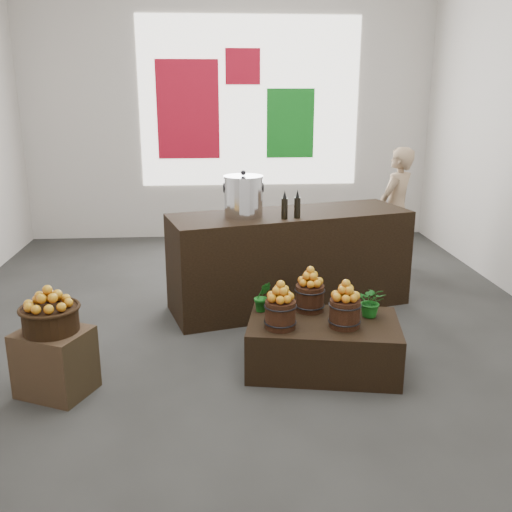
{
  "coord_description": "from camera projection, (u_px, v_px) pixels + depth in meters",
  "views": [
    {
      "loc": [
        -0.25,
        -5.11,
        2.17
      ],
      "look_at": [
        0.1,
        -0.4,
        0.8
      ],
      "focal_mm": 40.0,
      "sensor_mm": 36.0,
      "label": 1
    }
  ],
  "objects": [
    {
      "name": "ground",
      "position": [
        242.0,
        324.0,
        5.52
      ],
      "size": [
        7.0,
        7.0,
        0.0
      ],
      "primitive_type": "plane",
      "color": "#323230",
      "rests_on": "ground"
    },
    {
      "name": "back_wall",
      "position": [
        229.0,
        103.0,
        8.31
      ],
      "size": [
        6.0,
        0.04,
        4.0
      ],
      "primitive_type": "cube",
      "color": "beige",
      "rests_on": "ground"
    },
    {
      "name": "back_opening",
      "position": [
        250.0,
        103.0,
        8.31
      ],
      "size": [
        3.2,
        0.02,
        2.4
      ],
      "primitive_type": "cube",
      "color": "white",
      "rests_on": "back_wall"
    },
    {
      "name": "deco_red_left",
      "position": [
        188.0,
        110.0,
        8.26
      ],
      "size": [
        0.9,
        0.04,
        1.4
      ],
      "primitive_type": "cube",
      "color": "#B70E24",
      "rests_on": "back_wall"
    },
    {
      "name": "deco_green_right",
      "position": [
        290.0,
        123.0,
        8.43
      ],
      "size": [
        0.7,
        0.04,
        1.0
      ],
      "primitive_type": "cube",
      "color": "#137A1C",
      "rests_on": "back_wall"
    },
    {
      "name": "deco_red_upper",
      "position": [
        243.0,
        66.0,
        8.15
      ],
      "size": [
        0.5,
        0.04,
        0.5
      ],
      "primitive_type": "cube",
      "color": "#B70E24",
      "rests_on": "back_wall"
    },
    {
      "name": "crate",
      "position": [
        55.0,
        362.0,
        4.2
      ],
      "size": [
        0.62,
        0.57,
        0.49
      ],
      "primitive_type": "cube",
      "rotation": [
        0.0,
        0.0,
        -0.43
      ],
      "color": "brown",
      "rests_on": "ground"
    },
    {
      "name": "wicker_basket",
      "position": [
        51.0,
        319.0,
        4.11
      ],
      "size": [
        0.4,
        0.4,
        0.18
      ],
      "primitive_type": "cylinder",
      "color": "black",
      "rests_on": "crate"
    },
    {
      "name": "apples_in_basket",
      "position": [
        48.0,
        297.0,
        4.06
      ],
      "size": [
        0.31,
        0.31,
        0.17
      ],
      "primitive_type": null,
      "color": "#94040E",
      "rests_on": "wicker_basket"
    },
    {
      "name": "display_table",
      "position": [
        323.0,
        345.0,
        4.58
      ],
      "size": [
        1.3,
        0.93,
        0.41
      ],
      "primitive_type": "cube",
      "rotation": [
        0.0,
        0.0,
        -0.18
      ],
      "color": "black",
      "rests_on": "ground"
    },
    {
      "name": "apple_bucket_front_left",
      "position": [
        280.0,
        314.0,
        4.37
      ],
      "size": [
        0.24,
        0.24,
        0.22
      ],
      "primitive_type": "cylinder",
      "color": "#34180E",
      "rests_on": "display_table"
    },
    {
      "name": "apples_in_bucket_front_left",
      "position": [
        281.0,
        291.0,
        4.32
      ],
      "size": [
        0.18,
        0.18,
        0.16
      ],
      "primitive_type": null,
      "color": "#94040E",
      "rests_on": "apple_bucket_front_left"
    },
    {
      "name": "apple_bucket_front_right",
      "position": [
        345.0,
        313.0,
        4.39
      ],
      "size": [
        0.24,
        0.24,
        0.22
      ],
      "primitive_type": "cylinder",
      "color": "#34180E",
      "rests_on": "display_table"
    },
    {
      "name": "apples_in_bucket_front_right",
      "position": [
        346.0,
        290.0,
        4.34
      ],
      "size": [
        0.18,
        0.18,
        0.16
      ],
      "primitive_type": null,
      "color": "#94040E",
      "rests_on": "apple_bucket_front_right"
    },
    {
      "name": "apple_bucket_rear",
      "position": [
        310.0,
        298.0,
        4.72
      ],
      "size": [
        0.24,
        0.24,
        0.22
      ],
      "primitive_type": "cylinder",
      "color": "#34180E",
      "rests_on": "display_table"
    },
    {
      "name": "apples_in_bucket_rear",
      "position": [
        310.0,
        276.0,
        4.66
      ],
      "size": [
        0.18,
        0.18,
        0.16
      ],
      "primitive_type": null,
      "color": "#94040E",
      "rests_on": "apple_bucket_rear"
    },
    {
      "name": "herb_garnish_right",
      "position": [
        371.0,
        301.0,
        4.58
      ],
      "size": [
        0.3,
        0.28,
        0.26
      ],
      "primitive_type": "imported",
      "rotation": [
        0.0,
        0.0,
        -0.4
      ],
      "color": "#125816",
      "rests_on": "display_table"
    },
    {
      "name": "herb_garnish_left",
      "position": [
        262.0,
        296.0,
        4.7
      ],
      "size": [
        0.16,
        0.13,
        0.26
      ],
      "primitive_type": "imported",
      "rotation": [
        0.0,
        0.0,
        0.13
      ],
      "color": "#125816",
      "rests_on": "display_table"
    },
    {
      "name": "counter",
      "position": [
        290.0,
        260.0,
        5.85
      ],
      "size": [
        2.54,
        1.38,
        0.99
      ],
      "primitive_type": "cube",
      "rotation": [
        0.0,
        0.0,
        0.27
      ],
      "color": "black",
      "rests_on": "ground"
    },
    {
      "name": "stock_pot_left",
      "position": [
        243.0,
        197.0,
        5.5
      ],
      "size": [
        0.37,
        0.37,
        0.37
      ],
      "primitive_type": "cylinder",
      "color": "silver",
      "rests_on": "counter"
    },
    {
      "name": "oil_cruets",
      "position": [
        301.0,
        204.0,
        5.46
      ],
      "size": [
        0.19,
        0.11,
        0.28
      ],
      "primitive_type": null,
      "rotation": [
        0.0,
        0.0,
        0.27
      ],
      "color": "black",
      "rests_on": "counter"
    },
    {
      "name": "shopper",
      "position": [
        396.0,
        210.0,
        6.98
      ],
      "size": [
        0.65,
        0.65,
        1.53
      ],
      "primitive_type": "imported",
      "rotation": [
        0.0,
        0.0,
        3.92
      ],
      "color": "#9D8060",
      "rests_on": "ground"
    }
  ]
}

